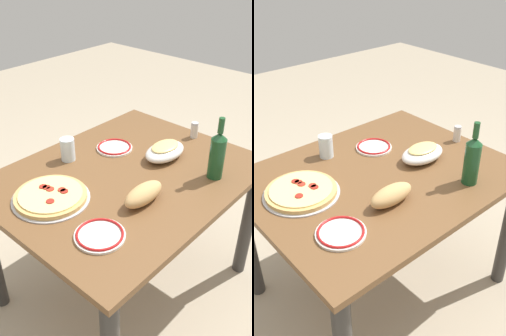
{
  "view_description": "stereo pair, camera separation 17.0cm",
  "coord_description": "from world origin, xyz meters",
  "views": [
    {
      "loc": [
        -1.1,
        -1.0,
        1.69
      ],
      "look_at": [
        0.0,
        0.0,
        0.77
      ],
      "focal_mm": 40.67,
      "sensor_mm": 36.0,
      "label": 1
    },
    {
      "loc": [
        -0.98,
        -1.12,
        1.69
      ],
      "look_at": [
        0.0,
        0.0,
        0.77
      ],
      "focal_mm": 40.67,
      "sensor_mm": 36.0,
      "label": 2
    }
  ],
  "objects": [
    {
      "name": "baked_pasta_dish",
      "position": [
        0.24,
        -0.04,
        0.78
      ],
      "size": [
        0.24,
        0.15,
        0.08
      ],
      "color": "white",
      "rests_on": "dining_table"
    },
    {
      "name": "spice_shaker",
      "position": [
        0.52,
        -0.02,
        0.78
      ],
      "size": [
        0.04,
        0.04,
        0.09
      ],
      "color": "silver",
      "rests_on": "dining_table"
    },
    {
      "name": "ground_plane",
      "position": [
        0.0,
        0.0,
        0.0
      ],
      "size": [
        8.0,
        8.0,
        0.0
      ],
      "primitive_type": "plane",
      "color": "tan",
      "rests_on": "ground"
    },
    {
      "name": "dining_table",
      "position": [
        0.0,
        0.0,
        0.62
      ],
      "size": [
        1.19,
        0.94,
        0.74
      ],
      "color": "brown",
      "rests_on": "ground"
    },
    {
      "name": "side_plate_far",
      "position": [
        -0.38,
        -0.22,
        0.75
      ],
      "size": [
        0.19,
        0.19,
        0.02
      ],
      "color": "white",
      "rests_on": "dining_table"
    },
    {
      "name": "wine_bottle",
      "position": [
        0.25,
        -0.32,
        0.86
      ],
      "size": [
        0.07,
        0.07,
        0.29
      ],
      "color": "#194723",
      "rests_on": "dining_table"
    },
    {
      "name": "water_glass",
      "position": [
        -0.09,
        0.3,
        0.8
      ],
      "size": [
        0.07,
        0.07,
        0.11
      ],
      "primitive_type": "cylinder",
      "color": "silver",
      "rests_on": "dining_table"
    },
    {
      "name": "side_plate_near",
      "position": [
        0.14,
        0.2,
        0.75
      ],
      "size": [
        0.19,
        0.19,
        0.02
      ],
      "color": "white",
      "rests_on": "dining_table"
    },
    {
      "name": "bread_loaf",
      "position": [
        -0.12,
        -0.2,
        0.78
      ],
      "size": [
        0.21,
        0.09,
        0.08
      ],
      "primitive_type": "ellipsoid",
      "color": "tan",
      "rests_on": "dining_table"
    },
    {
      "name": "pepperoni_pizza",
      "position": [
        -0.36,
        0.1,
        0.76
      ],
      "size": [
        0.33,
        0.33,
        0.03
      ],
      "color": "#B7B7BC",
      "rests_on": "dining_table"
    }
  ]
}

